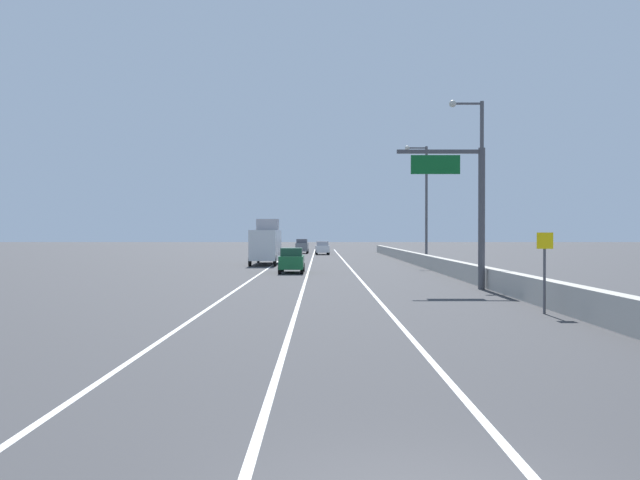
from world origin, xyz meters
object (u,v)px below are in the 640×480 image
lamp_post_right_third (426,197)px  car_green_0 (294,260)px  car_white_1 (324,248)px  car_gray_2 (304,246)px  lamp_post_right_second (480,178)px  box_truck (268,243)px  overhead_sign_gantry (470,200)px  speed_advisory_sign (547,266)px

lamp_post_right_third → car_green_0: lamp_post_right_third is taller
car_white_1 → lamp_post_right_third: bearing=-73.5°
lamp_post_right_third → car_gray_2: 39.40m
lamp_post_right_second → car_white_1: size_ratio=2.36×
car_green_0 → box_truck: box_truck is taller
overhead_sign_gantry → lamp_post_right_second: bearing=72.1°
speed_advisory_sign → lamp_post_right_second: 17.64m
lamp_post_right_third → car_white_1: size_ratio=2.36×
speed_advisory_sign → car_gray_2: size_ratio=0.72×
overhead_sign_gantry → box_truck: overhead_sign_gantry is taller
car_green_0 → car_gray_2: (-0.53, 49.73, 0.12)m
lamp_post_right_second → box_truck: lamp_post_right_second is taller
overhead_sign_gantry → speed_advisory_sign: (0.44, -11.15, -2.96)m
car_white_1 → car_gray_2: (-2.96, 5.35, 0.13)m
speed_advisory_sign → lamp_post_right_second: (1.43, 16.98, 4.58)m
overhead_sign_gantry → speed_advisory_sign: size_ratio=2.50×
speed_advisory_sign → car_gray_2: speed_advisory_sign is taller
speed_advisory_sign → box_truck: size_ratio=0.31×
overhead_sign_gantry → lamp_post_right_second: (1.88, 5.83, 1.61)m
car_green_0 → car_white_1: size_ratio=0.96×
lamp_post_right_second → lamp_post_right_third: size_ratio=1.00×
lamp_post_right_second → car_green_0: size_ratio=2.45×
lamp_post_right_second → box_truck: bearing=122.2°
lamp_post_right_second → lamp_post_right_third: bearing=90.0°
speed_advisory_sign → car_gray_2: 76.74m
lamp_post_right_third → car_green_0: (-11.82, -12.70, -5.40)m
lamp_post_right_second → box_truck: 28.21m
car_gray_2 → speed_advisory_sign: bearing=-81.8°
overhead_sign_gantry → box_truck: 32.26m
car_gray_2 → box_truck: size_ratio=0.44×
overhead_sign_gantry → lamp_post_right_third: 27.87m
overhead_sign_gantry → car_gray_2: overhead_sign_gantry is taller
overhead_sign_gantry → box_truck: (-12.99, 29.41, -2.73)m
lamp_post_right_second → car_green_0: (-11.82, 9.24, -5.40)m
lamp_post_right_second → car_white_1: lamp_post_right_second is taller
speed_advisory_sign → car_white_1: bearing=96.4°
lamp_post_right_third → car_green_0: bearing=-132.9°
car_green_0 → speed_advisory_sign: bearing=-68.4°
lamp_post_right_second → car_white_1: bearing=99.9°
speed_advisory_sign → car_gray_2: (-10.92, 75.95, -0.70)m
overhead_sign_gantry → lamp_post_right_third: (1.87, 27.77, 1.61)m
lamp_post_right_third → car_white_1: (-9.38, 31.69, -5.41)m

